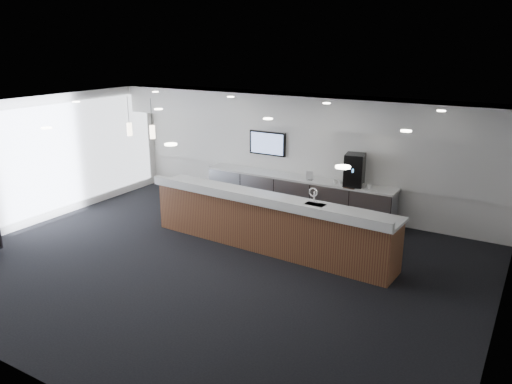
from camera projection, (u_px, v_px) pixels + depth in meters
The scene contains 24 objects.
ground at pixel (214, 265), 9.79m from camera, with size 10.00×10.00×0.00m, color black.
ceiling at pixel (210, 112), 8.92m from camera, with size 10.00×8.00×0.02m, color black.
back_wall at pixel (304, 152), 12.65m from camera, with size 10.00×0.02×3.00m, color white.
left_wall at pixel (39, 161), 11.80m from camera, with size 0.02×8.00×3.00m, color white.
right_wall at pixel (506, 245), 6.92m from camera, with size 0.02×8.00×3.00m, color white.
soffit_bulkhead at pixel (297, 109), 11.94m from camera, with size 10.00×0.90×0.70m, color silver.
alcove_panel at pixel (303, 149), 12.59m from camera, with size 9.80×0.06×1.40m, color silver.
window_blinds_wall at pixel (41, 161), 11.78m from camera, with size 0.04×7.36×2.55m, color #A7B4C8.
back_credenza at pixel (296, 195), 12.65m from camera, with size 5.06×0.66×0.95m.
wall_tv at pixel (267, 143), 13.01m from camera, with size 1.05×0.08×0.62m.
pendant_left at pixel (143, 134), 10.97m from camera, with size 0.12×0.12×0.30m, color beige.
pendant_right at pixel (120, 131), 11.31m from camera, with size 0.12×0.12×0.30m, color beige.
ceiling_can_lights at pixel (210, 114), 8.93m from camera, with size 7.00×5.00×0.02m, color white, non-canonical shape.
service_counter at pixel (268, 222), 10.45m from camera, with size 5.61×1.20×1.49m.
coffee_machine at pixel (354, 170), 11.64m from camera, with size 0.51×0.60×0.76m.
info_sign_left at pixel (309, 176), 12.18m from camera, with size 0.16×0.02×0.23m, color silver.
info_sign_right at pixel (350, 180), 11.72m from camera, with size 0.18×0.02×0.24m, color silver.
cup_0 at pixel (369, 186), 11.50m from camera, with size 0.10×0.10×0.10m, color white.
cup_1 at pixel (363, 186), 11.57m from camera, with size 0.10×0.10×0.10m, color white.
cup_2 at pixel (358, 185), 11.64m from camera, with size 0.10×0.10×0.10m, color white.
cup_3 at pixel (352, 184), 11.71m from camera, with size 0.10×0.10×0.10m, color white.
cup_4 at pixel (346, 183), 11.77m from camera, with size 0.10×0.10×0.10m, color white.
cup_5 at pixel (341, 182), 11.84m from camera, with size 0.10×0.10×0.10m, color white.
cup_6 at pixel (335, 181), 11.91m from camera, with size 0.10×0.10×0.10m, color white.
Camera 1 is at (5.28, -7.27, 4.23)m, focal length 35.00 mm.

